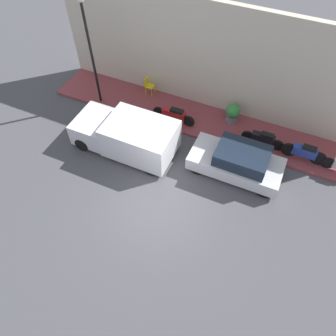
% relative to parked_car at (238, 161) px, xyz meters
% --- Properties ---
extents(ground_plane, '(60.00, 60.00, 0.00)m').
position_rel_parked_car_xyz_m(ground_plane, '(-2.85, 2.33, -0.65)').
color(ground_plane, '#47474C').
extents(sidewalk, '(2.29, 15.48, 0.13)m').
position_rel_parked_car_xyz_m(sidewalk, '(2.26, 2.33, -0.58)').
color(sidewalk, brown).
rests_on(sidewalk, ground_plane).
extents(building_facade, '(0.30, 15.48, 5.22)m').
position_rel_parked_car_xyz_m(building_facade, '(3.55, 2.33, 1.96)').
color(building_facade, beige).
rests_on(building_facade, ground_plane).
extents(parked_car, '(1.75, 3.82, 1.35)m').
position_rel_parked_car_xyz_m(parked_car, '(0.00, 0.00, 0.00)').
color(parked_car, silver).
rests_on(parked_car, ground_plane).
extents(delivery_van, '(2.07, 4.53, 1.62)m').
position_rel_parked_car_xyz_m(delivery_van, '(-0.69, 4.83, 0.19)').
color(delivery_van, silver).
rests_on(delivery_van, ground_plane).
extents(motorcycle_black, '(0.30, 1.90, 0.73)m').
position_rel_parked_car_xyz_m(motorcycle_black, '(1.83, -0.64, -0.11)').
color(motorcycle_black, black).
rests_on(motorcycle_black, sidewalk).
extents(motorcycle_red, '(0.30, 2.12, 0.76)m').
position_rel_parked_car_xyz_m(motorcycle_red, '(1.64, 3.58, -0.10)').
color(motorcycle_red, '#B21E1E').
rests_on(motorcycle_red, sidewalk).
extents(motorcycle_blue, '(0.30, 1.89, 0.82)m').
position_rel_parked_car_xyz_m(motorcycle_blue, '(1.72, -2.45, -0.06)').
color(motorcycle_blue, navy).
rests_on(motorcycle_blue, sidewalk).
extents(streetlamp, '(0.31, 0.31, 5.22)m').
position_rel_parked_car_xyz_m(streetlamp, '(1.49, 7.58, 2.73)').
color(streetlamp, black).
rests_on(streetlamp, sidewalk).
extents(potted_plant, '(0.66, 0.66, 0.97)m').
position_rel_parked_car_xyz_m(potted_plant, '(2.78, 1.07, -0.01)').
color(potted_plant, slate).
rests_on(potted_plant, sidewalk).
extents(cafe_chair, '(0.40, 0.40, 0.93)m').
position_rel_parked_car_xyz_m(cafe_chair, '(3.04, 5.61, 0.02)').
color(cafe_chair, yellow).
rests_on(cafe_chair, sidewalk).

